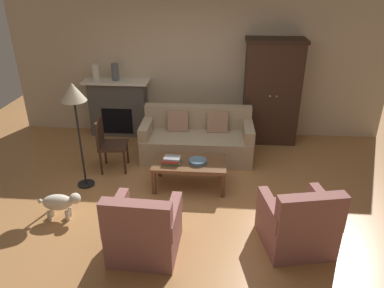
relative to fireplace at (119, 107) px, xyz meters
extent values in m
plane|color=#B27A47|center=(1.55, -2.30, -0.57)|extent=(9.60, 9.60, 0.00)
cube|color=beige|center=(1.55, 0.25, 0.83)|extent=(7.20, 0.10, 2.80)
cube|color=#4C4947|center=(0.00, 0.00, -0.03)|extent=(1.10, 0.36, 1.08)
cube|color=black|center=(0.00, -0.18, -0.23)|extent=(0.60, 0.01, 0.52)
cube|color=white|center=(0.00, -0.02, 0.53)|extent=(1.26, 0.48, 0.04)
cube|color=#382319|center=(2.95, -0.08, 0.38)|extent=(1.00, 0.52, 1.89)
cube|color=#2F1E15|center=(2.95, -0.08, 1.35)|extent=(1.06, 0.55, 0.06)
sphere|color=#ADAFB5|center=(2.89, -0.35, 0.41)|extent=(0.04, 0.04, 0.04)
sphere|color=#ADAFB5|center=(3.01, -0.35, 0.41)|extent=(0.04, 0.04, 0.04)
cube|color=tan|center=(1.62, -0.94, -0.35)|extent=(1.91, 0.86, 0.44)
cube|color=tan|center=(1.61, -0.60, 0.08)|extent=(1.90, 0.20, 0.42)
cube|color=tan|center=(0.74, -0.95, -0.02)|extent=(0.17, 0.80, 0.22)
cube|color=tan|center=(2.50, -0.93, -0.02)|extent=(0.17, 0.80, 0.22)
cube|color=#9E755B|center=(1.27, -0.74, 0.04)|extent=(0.36, 0.19, 0.37)
cube|color=#9E755B|center=(1.97, -0.74, 0.04)|extent=(0.36, 0.19, 0.37)
cube|color=brown|center=(1.57, -1.89, -0.17)|extent=(1.10, 0.60, 0.05)
cube|color=brown|center=(1.06, -2.15, -0.38)|extent=(0.06, 0.06, 0.37)
cube|color=brown|center=(2.08, -2.15, -0.38)|extent=(0.06, 0.06, 0.37)
cube|color=brown|center=(1.06, -1.63, -0.38)|extent=(0.06, 0.06, 0.37)
cube|color=brown|center=(2.08, -1.63, -0.38)|extent=(0.06, 0.06, 0.37)
cylinder|color=slate|center=(1.69, -1.92, -0.12)|extent=(0.26, 0.26, 0.05)
cube|color=#427A4C|center=(1.32, -1.96, -0.13)|extent=(0.25, 0.18, 0.03)
cube|color=#B73833|center=(1.30, -1.96, -0.10)|extent=(0.24, 0.17, 0.04)
cube|color=gray|center=(1.32, -1.96, -0.06)|extent=(0.25, 0.19, 0.03)
cylinder|color=beige|center=(-0.38, -0.02, 0.71)|extent=(0.14, 0.14, 0.31)
cylinder|color=#565B66|center=(0.00, -0.02, 0.71)|extent=(0.14, 0.14, 0.32)
cube|color=#935B56|center=(1.17, -3.36, -0.36)|extent=(0.79, 0.79, 0.42)
cube|color=#935B56|center=(1.15, -3.67, 0.08)|extent=(0.77, 0.19, 0.46)
cube|color=#935B56|center=(1.50, -3.37, -0.05)|extent=(0.15, 0.70, 0.20)
cube|color=#935B56|center=(0.84, -3.34, -0.05)|extent=(0.15, 0.70, 0.20)
cube|color=#935B56|center=(2.95, -3.10, -0.36)|extent=(0.90, 0.90, 0.42)
cube|color=#935B56|center=(3.01, -3.40, 0.08)|extent=(0.78, 0.31, 0.46)
cube|color=#935B56|center=(3.27, -3.03, -0.05)|extent=(0.26, 0.71, 0.20)
cube|color=#935B56|center=(2.62, -3.16, -0.05)|extent=(0.26, 0.71, 0.20)
cube|color=#382319|center=(0.28, -1.45, -0.14)|extent=(0.49, 0.49, 0.04)
cylinder|color=#382319|center=(0.49, -1.62, -0.36)|extent=(0.04, 0.04, 0.41)
cylinder|color=#382319|center=(0.44, -1.24, -0.36)|extent=(0.04, 0.04, 0.41)
cylinder|color=#382319|center=(0.11, -1.66, -0.36)|extent=(0.04, 0.04, 0.41)
cylinder|color=#382319|center=(0.07, -1.28, -0.36)|extent=(0.04, 0.04, 0.41)
cube|color=#382319|center=(0.08, -1.47, 0.11)|extent=(0.09, 0.44, 0.45)
cylinder|color=black|center=(-0.05, -1.99, -0.56)|extent=(0.26, 0.26, 0.02)
cylinder|color=black|center=(-0.05, -1.99, 0.13)|extent=(0.03, 0.03, 1.39)
cone|color=beige|center=(-0.05, -1.99, 0.93)|extent=(0.36, 0.36, 0.26)
ellipsoid|color=beige|center=(-0.11, -2.84, -0.32)|extent=(0.41, 0.23, 0.22)
sphere|color=beige|center=(0.13, -2.82, -0.26)|extent=(0.15, 0.15, 0.15)
cylinder|color=beige|center=(0.00, -2.77, -0.50)|extent=(0.06, 0.06, 0.14)
cylinder|color=beige|center=(0.01, -2.88, -0.50)|extent=(0.06, 0.06, 0.14)
cylinder|color=beige|center=(-0.23, -2.79, -0.50)|extent=(0.06, 0.06, 0.14)
cylinder|color=beige|center=(-0.23, -2.90, -0.50)|extent=(0.06, 0.06, 0.14)
sphere|color=beige|center=(-0.34, -2.86, -0.30)|extent=(0.06, 0.06, 0.06)
camera|label=1|loc=(1.98, -6.72, 2.47)|focal=34.18mm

